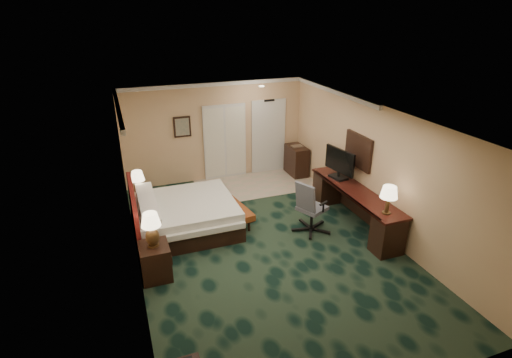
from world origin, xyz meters
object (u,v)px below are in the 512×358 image
object	(u,v)px
nightstand_near	(155,261)
desk_chair	(312,206)
lamp_near	(152,230)
minibar	(296,161)
bed	(187,216)
nightstand_far	(140,206)
tv	(339,164)
lamp_far	(138,183)
bed_bench	(236,214)
desk	(354,207)

from	to	relation	value
nightstand_near	desk_chair	world-z (taller)	desk_chair
lamp_near	minibar	bearing A→B (deg)	38.00
bed	nightstand_far	distance (m)	1.30
nightstand_near	tv	distance (m)	4.60
lamp_near	lamp_far	xyz separation A→B (m)	(-0.03, 2.40, -0.12)
bed_bench	desk_chair	bearing A→B (deg)	-42.14
bed	lamp_near	bearing A→B (deg)	-120.17
bed_bench	minibar	distance (m)	3.26
lamp_near	bed_bench	world-z (taller)	lamp_near
lamp_near	bed_bench	bearing A→B (deg)	35.59
bed	bed_bench	distance (m)	1.11
lamp_far	bed_bench	size ratio (longest dim) A/B	0.52
nightstand_near	lamp_far	bearing A→B (deg)	90.61
lamp_near	desk_chair	world-z (taller)	lamp_near
bed_bench	minibar	xyz separation A→B (m)	(2.50, 2.08, 0.23)
lamp_near	desk	bearing A→B (deg)	5.17
bed	desk	world-z (taller)	desk
nightstand_far	desk	world-z (taller)	desk
bed_bench	desk	bearing A→B (deg)	-31.55
bed	desk_chair	size ratio (longest dim) A/B	1.73
nightstand_far	lamp_near	xyz separation A→B (m)	(0.04, -2.41, 0.69)
lamp_far	lamp_near	bearing A→B (deg)	-89.28
minibar	nightstand_far	bearing A→B (deg)	-166.62
nightstand_near	nightstand_far	world-z (taller)	nightstand_near
bed_bench	tv	bearing A→B (deg)	-15.95
desk_chair	desk	bearing A→B (deg)	-29.25
bed	desk	size ratio (longest dim) A/B	0.72
desk_chair	minibar	size ratio (longest dim) A/B	1.42
tv	desk_chair	distance (m)	1.32
bed_bench	desk_chair	xyz separation A→B (m)	(1.43, -0.92, 0.41)
lamp_near	tv	distance (m)	4.52
bed	desk	distance (m)	3.69
nightstand_far	desk_chair	size ratio (longest dim) A/B	0.46
lamp_near	desk_chair	xyz separation A→B (m)	(3.38, 0.47, -0.37)
desk	minibar	world-z (taller)	minibar
desk	bed	bearing A→B (deg)	163.12
desk	tv	size ratio (longest dim) A/B	3.16
tv	nightstand_near	bearing A→B (deg)	-175.80
lamp_near	lamp_far	size ratio (longest dim) A/B	1.09
lamp_far	desk	bearing A→B (deg)	-24.42
nightstand_far	minibar	size ratio (longest dim) A/B	0.65
lamp_near	desk	world-z (taller)	lamp_near
nightstand_near	desk	bearing A→B (deg)	5.33
lamp_far	tv	world-z (taller)	tv
nightstand_far	bed_bench	xyz separation A→B (m)	(1.99, -1.01, -0.08)
bed_bench	desk	world-z (taller)	desk
tv	desk_chair	world-z (taller)	tv
nightstand_far	tv	size ratio (longest dim) A/B	0.60
lamp_far	tv	size ratio (longest dim) A/B	0.65
lamp_near	nightstand_near	bearing A→B (deg)	-108.65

